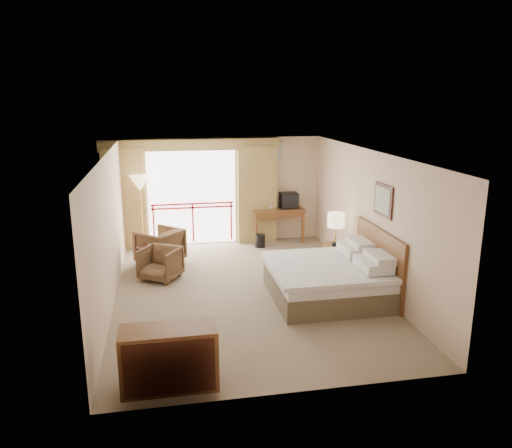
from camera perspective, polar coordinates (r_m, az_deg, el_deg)
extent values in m
plane|color=#81725A|center=(9.87, -1.12, -7.69)|extent=(7.00, 7.00, 0.00)
plane|color=white|center=(9.19, -1.21, 8.08)|extent=(7.00, 7.00, 0.00)
plane|color=beige|center=(12.83, -3.76, 3.80)|extent=(5.00, 0.00, 5.00)
plane|color=beige|center=(6.19, 4.27, -8.16)|extent=(5.00, 0.00, 5.00)
plane|color=beige|center=(9.38, -16.41, -0.79)|extent=(0.00, 7.00, 7.00)
plane|color=beige|center=(10.15, 12.90, 0.58)|extent=(0.00, 7.00, 7.00)
plane|color=white|center=(12.77, -7.31, 2.98)|extent=(2.40, 0.00, 2.40)
cube|color=#B60F19|center=(12.80, -7.27, 1.87)|extent=(2.09, 0.03, 0.04)
cube|color=#B60F19|center=(12.78, -7.28, 2.30)|extent=(2.09, 0.03, 0.04)
cube|color=#B60F19|center=(12.88, -11.61, -0.07)|extent=(0.04, 0.03, 1.00)
cube|color=#B60F19|center=(12.89, -7.21, 0.13)|extent=(0.04, 0.03, 1.00)
cube|color=#B60F19|center=(12.98, -2.85, 0.33)|extent=(0.04, 0.03, 1.00)
cube|color=olive|center=(12.64, -14.77, 2.73)|extent=(1.00, 0.26, 2.50)
cube|color=olive|center=(12.83, 0.10, 3.38)|extent=(1.00, 0.26, 2.50)
cube|color=olive|center=(12.47, -7.48, 8.98)|extent=(4.40, 0.22, 0.28)
cube|color=silver|center=(12.87, 2.00, 8.37)|extent=(0.50, 0.04, 0.50)
cube|color=brown|center=(9.59, 8.12, -7.23)|extent=(2.05, 2.00, 0.40)
cube|color=white|center=(9.48, 8.19, -5.55)|extent=(2.01, 1.96, 0.22)
cube|color=white|center=(9.43, 7.93, -4.83)|extent=(2.09, 2.06, 0.08)
cube|color=white|center=(9.25, 13.27, -4.50)|extent=(0.50, 0.75, 0.18)
cube|color=white|center=(10.03, 11.22, -2.87)|extent=(0.50, 0.75, 0.18)
cube|color=white|center=(9.26, 14.05, -3.73)|extent=(0.40, 0.70, 0.14)
cube|color=white|center=(10.04, 11.94, -2.17)|extent=(0.40, 0.70, 0.14)
cube|color=brown|center=(9.80, 13.84, -4.24)|extent=(0.06, 2.10, 1.30)
cube|color=black|center=(9.49, 14.36, 2.64)|extent=(0.03, 0.72, 0.60)
cube|color=silver|center=(9.49, 14.25, 2.64)|extent=(0.01, 0.60, 0.48)
cube|color=brown|center=(11.09, 9.07, -3.72)|extent=(0.43, 0.50, 0.58)
cylinder|color=tan|center=(11.04, 9.05, -1.99)|extent=(0.15, 0.15, 0.04)
cylinder|color=tan|center=(10.98, 9.09, -1.00)|extent=(0.03, 0.03, 0.40)
cylinder|color=#FFE5B2|center=(10.91, 9.15, 0.45)|extent=(0.37, 0.37, 0.31)
cube|color=black|center=(10.84, 9.15, -2.33)|extent=(0.18, 0.15, 0.08)
cube|color=brown|center=(12.96, 2.48, 1.68)|extent=(1.34, 0.65, 0.06)
cube|color=brown|center=(12.68, 0.03, -0.63)|extent=(0.07, 0.07, 0.83)
cube|color=brown|center=(12.96, 5.39, -0.36)|extent=(0.07, 0.07, 0.83)
cube|color=brown|center=(13.21, -0.42, -0.01)|extent=(0.07, 0.07, 0.83)
cube|color=brown|center=(13.48, 4.74, 0.24)|extent=(0.07, 0.07, 0.83)
cube|color=brown|center=(13.31, 2.19, 0.49)|extent=(1.23, 0.03, 0.62)
cube|color=brown|center=(12.71, 2.77, 1.00)|extent=(1.23, 0.03, 0.13)
cube|color=black|center=(12.98, 3.78, 2.71)|extent=(0.45, 0.35, 0.41)
cube|color=black|center=(12.82, 3.97, 2.56)|extent=(0.41, 0.02, 0.33)
cylinder|color=black|center=(12.86, 0.96, 2.27)|extent=(0.15, 0.15, 0.25)
cylinder|color=white|center=(12.86, 1.66, 1.94)|extent=(0.08, 0.08, 0.11)
cylinder|color=black|center=(12.60, 0.47, -1.94)|extent=(0.31, 0.31, 0.32)
imported|color=#4D3420|center=(11.67, -10.84, -4.39)|extent=(1.23, 1.23, 0.80)
imported|color=#4D3420|center=(10.68, -10.79, -6.19)|extent=(1.01, 1.02, 0.68)
cylinder|color=black|center=(11.03, -12.19, -2.57)|extent=(0.52, 0.52, 0.04)
cylinder|color=black|center=(11.11, -12.11, -3.90)|extent=(0.06, 0.06, 0.52)
cylinder|color=black|center=(11.19, -12.04, -5.16)|extent=(0.37, 0.37, 0.03)
imported|color=white|center=(11.02, -12.19, -2.46)|extent=(0.16, 0.21, 0.02)
cylinder|color=tan|center=(12.68, -12.73, -2.87)|extent=(0.30, 0.30, 0.03)
cylinder|color=tan|center=(12.47, -12.93, 0.62)|extent=(0.03, 0.03, 1.62)
cone|color=#FFE5B2|center=(12.29, -13.16, 4.54)|extent=(0.48, 0.48, 0.38)
cube|color=brown|center=(6.81, -9.89, -14.83)|extent=(1.25, 0.52, 0.83)
cube|color=black|center=(6.59, -9.84, -15.93)|extent=(1.15, 0.02, 0.73)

